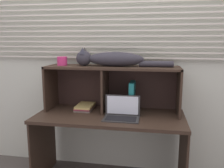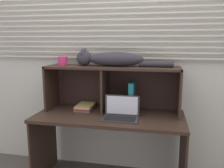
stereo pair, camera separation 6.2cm
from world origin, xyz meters
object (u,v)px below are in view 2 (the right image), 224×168
cat (111,59)px  book_stack (85,107)px  laptop (121,114)px  binder_upright (132,97)px  small_basket (63,61)px

cat → book_stack: (-0.27, 0.00, -0.50)m
cat → laptop: size_ratio=2.92×
binder_upright → book_stack: 0.50m
laptop → book_stack: size_ratio=1.26×
book_stack → small_basket: (-0.23, -0.00, 0.47)m
laptop → small_basket: (-0.64, 0.21, 0.45)m
book_stack → small_basket: 0.52m
small_basket → cat: bearing=-0.0°
laptop → small_basket: small_basket is taller
cat → laptop: bearing=-56.6°
cat → laptop: cat is taller
laptop → binder_upright: binder_upright is taller
cat → binder_upright: (0.21, 0.00, -0.37)m
book_stack → small_basket: size_ratio=2.61×
binder_upright → small_basket: (-0.71, 0.00, 0.34)m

